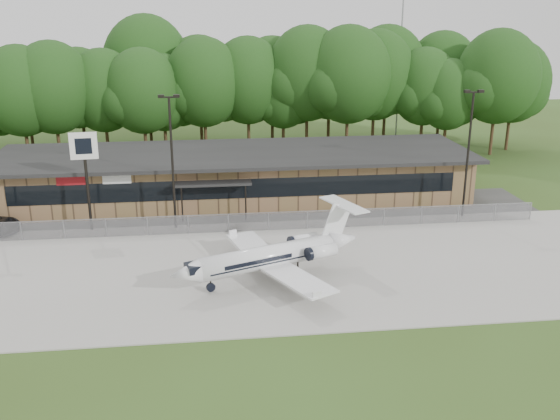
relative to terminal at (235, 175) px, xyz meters
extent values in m
plane|color=#354819|center=(0.00, -23.94, -2.18)|extent=(160.00, 160.00, 0.00)
cube|color=#9E9B93|center=(0.00, -15.94, -2.14)|extent=(64.00, 18.00, 0.08)
cube|color=#383835|center=(0.00, -4.44, -2.15)|extent=(50.00, 9.00, 0.06)
cube|color=brown|center=(0.00, 0.06, -0.18)|extent=(40.00, 10.00, 4.00)
cube|color=black|center=(0.00, -4.96, 0.12)|extent=(36.00, 0.08, 1.60)
cube|color=black|center=(0.00, -0.44, 1.97)|extent=(41.00, 11.50, 0.30)
cube|color=black|center=(-2.00, -5.54, 0.82)|extent=(6.00, 1.60, 0.20)
cube|color=maroon|center=(-13.00, -4.99, 1.22)|extent=(2.20, 0.06, 0.70)
cube|color=silver|center=(-9.50, -4.99, 1.22)|extent=(2.20, 0.06, 0.70)
cube|color=gray|center=(0.00, -8.94, -1.43)|extent=(46.00, 0.03, 1.50)
cube|color=gray|center=(0.00, -8.94, -0.68)|extent=(46.00, 0.04, 0.04)
cylinder|color=gray|center=(22.00, 24.06, 10.32)|extent=(0.20, 0.20, 25.00)
cylinder|color=black|center=(-5.00, -7.44, 2.82)|extent=(0.18, 0.18, 10.00)
cube|color=black|center=(-5.00, -7.44, 7.87)|extent=(1.20, 0.12, 0.12)
cube|color=black|center=(-5.55, -7.44, 7.94)|extent=(0.45, 0.30, 0.22)
cube|color=black|center=(-4.45, -7.44, 7.94)|extent=(0.45, 0.30, 0.22)
cylinder|color=black|center=(18.00, -7.44, 2.82)|extent=(0.18, 0.18, 10.00)
cube|color=black|center=(18.00, -7.44, 7.87)|extent=(1.20, 0.12, 0.12)
cube|color=black|center=(17.45, -7.44, 7.94)|extent=(0.45, 0.30, 0.22)
cube|color=black|center=(18.55, -7.44, 7.94)|extent=(0.45, 0.30, 0.22)
cylinder|color=white|center=(1.01, -17.93, -0.65)|extent=(8.88, 4.60, 1.44)
cone|color=white|center=(-4.00, -19.89, -0.65)|extent=(2.19, 1.99, 1.44)
cone|color=white|center=(6.11, -15.93, -0.52)|extent=(2.36, 2.06, 1.44)
cube|color=white|center=(2.51, -20.52, -1.05)|extent=(3.80, 5.73, 0.11)
cube|color=white|center=(0.35, -15.01, -1.05)|extent=(3.80, 5.73, 0.11)
cylinder|color=white|center=(4.43, -17.80, -0.52)|extent=(2.13, 1.47, 0.81)
cylinder|color=white|center=(3.61, -15.71, -0.52)|extent=(2.13, 1.47, 0.81)
cube|color=white|center=(5.69, -16.10, 0.78)|extent=(2.10, 0.92, 2.70)
cube|color=white|center=(6.19, -15.90, 1.91)|extent=(2.59, 4.27, 0.09)
cube|color=black|center=(-3.41, -19.66, -0.40)|extent=(1.23, 1.33, 0.45)
cube|color=black|center=(2.52, -17.34, -1.86)|extent=(1.45, 2.27, 0.63)
cylinder|color=black|center=(-2.49, -19.30, -1.86)|extent=(0.70, 0.70, 0.20)
cylinder|color=black|center=(-11.36, -7.14, 1.43)|extent=(0.23, 0.23, 7.20)
cube|color=silver|center=(-11.36, -7.14, 4.40)|extent=(1.99, 0.40, 1.98)
cube|color=black|center=(-11.35, -7.26, 4.40)|extent=(1.17, 0.14, 1.17)
camera|label=1|loc=(-2.47, -53.29, 14.02)|focal=40.00mm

